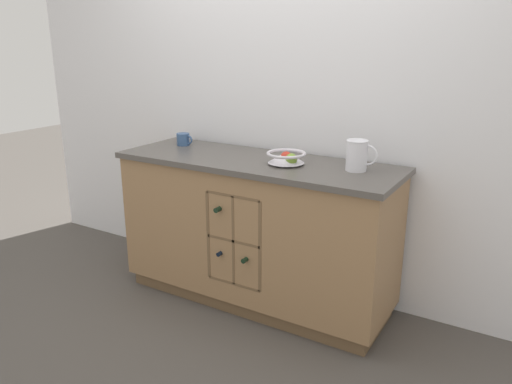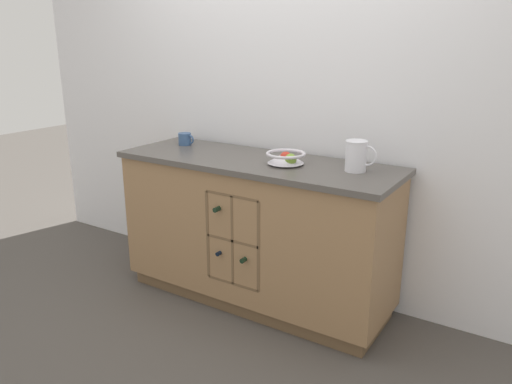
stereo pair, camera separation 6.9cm
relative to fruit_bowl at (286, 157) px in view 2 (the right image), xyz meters
name	(u,v)px [view 2 (the right image)]	position (x,y,z in m)	size (l,w,h in m)	color
ground_plane	(256,298)	(-0.22, 0.02, -0.98)	(14.00, 14.00, 0.00)	#4C4742
back_wall	(285,98)	(-0.22, 0.37, 0.29)	(4.40, 0.06, 2.55)	white
kitchen_island	(256,231)	(-0.22, 0.01, -0.51)	(1.76, 0.63, 0.94)	brown
fruit_bowl	(286,157)	(0.00, 0.00, 0.00)	(0.23, 0.23, 0.08)	silver
white_pitcher	(357,155)	(0.40, 0.07, 0.04)	(0.18, 0.12, 0.17)	white
ceramic_mug	(185,139)	(-0.86, 0.12, 0.00)	(0.12, 0.09, 0.08)	#385684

